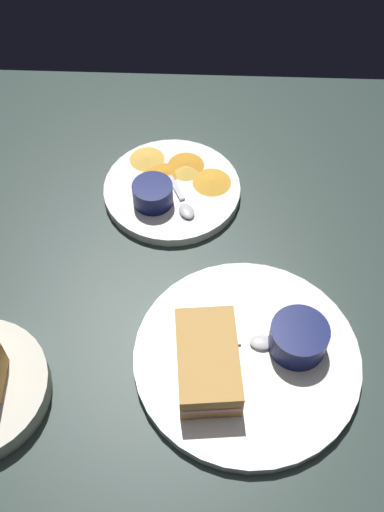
{
  "coord_description": "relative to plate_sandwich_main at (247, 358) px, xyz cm",
  "views": [
    {
      "loc": [
        -42.02,
        -5.2,
        72.27
      ],
      "look_at": [
        9.27,
        -3.13,
        3.0
      ],
      "focal_mm": 42.22,
      "sensor_mm": 36.0,
      "label": 1
    }
  ],
  "objects": [
    {
      "name": "sandwich_half_near",
      "position": [
        -2.28,
        5.18,
        3.2
      ],
      "size": [
        13.89,
        8.86,
        4.8
      ],
      "color": "tan",
      "rests_on": "plate_sandwich_main"
    },
    {
      "name": "ramekin_dark_sauce",
      "position": [
        1.7,
        -6.48,
        3.02
      ],
      "size": [
        7.6,
        7.6,
        4.14
      ],
      "color": "#0C144C",
      "rests_on": "plate_sandwich_main"
    },
    {
      "name": "spoon_by_dark_ramekin",
      "position": [
        1.74,
        -0.62,
        1.16
      ],
      "size": [
        2.22,
        9.86,
        0.8
      ],
      "color": "silver",
      "rests_on": "plate_sandwich_main"
    },
    {
      "name": "ramekin_light_gravy",
      "position": [
        26.25,
        14.35,
        2.72
      ],
      "size": [
        6.28,
        6.28,
        3.56
      ],
      "color": "#0C144C",
      "rests_on": "plate_chips_companion"
    },
    {
      "name": "ground_plane",
      "position": [
        5.5,
        10.94,
        -2.3
      ],
      "size": [
        110.0,
        110.0,
        3.0
      ],
      "primitive_type": "cube",
      "color": "#283833"
    },
    {
      "name": "plate_chips_companion",
      "position": [
        29.54,
        11.61,
        0.0
      ],
      "size": [
        21.93,
        21.93,
        1.6
      ],
      "primitive_type": "cylinder",
      "color": "white",
      "rests_on": "ground_plane"
    },
    {
      "name": "spoon_by_gravy_ramekin",
      "position": [
        25.27,
        9.57,
        1.16
      ],
      "size": [
        9.53,
        5.6,
        0.8
      ],
      "color": "silver",
      "rests_on": "plate_chips_companion"
    },
    {
      "name": "plantain_chip_scatter",
      "position": [
        32.99,
        11.0,
        1.1
      ],
      "size": [
        12.94,
        18.95,
        0.6
      ],
      "color": "orange",
      "rests_on": "plate_chips_companion"
    },
    {
      "name": "plate_sandwich_main",
      "position": [
        0.0,
        0.0,
        0.0
      ],
      "size": [
        29.76,
        29.76,
        1.6
      ],
      "primitive_type": "cylinder",
      "color": "white",
      "rests_on": "ground_plane"
    }
  ]
}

